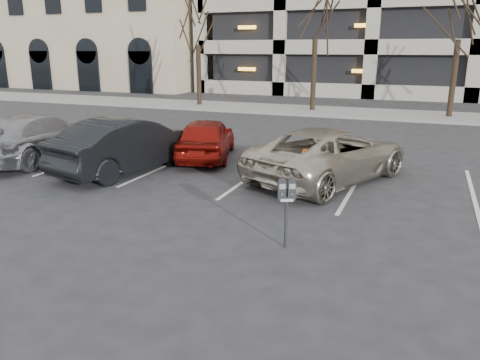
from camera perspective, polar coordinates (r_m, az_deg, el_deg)
name	(u,v)px	position (r m, az deg, el deg)	size (l,w,h in m)	color
ground	(278,204)	(10.73, 4.63, -2.89)	(140.00, 140.00, 0.00)	#28282B
sidewalk	(367,113)	(26.12, 15.26, 7.83)	(80.00, 4.00, 0.12)	gray
stall_lines	(255,173)	(13.24, 1.82, 0.81)	(16.90, 5.20, 0.00)	silver
office_building	(96,5)	(50.47, -17.16, 19.75)	(26.00, 16.20, 15.00)	tan
tree_a	(197,6)	(28.90, -5.24, 20.38)	(3.52, 3.52, 7.99)	black
parking_meter	(287,196)	(8.13, 5.71, -1.97)	(0.34, 0.24, 1.25)	black
suv_silver	(330,154)	(12.66, 10.87, 3.11)	(4.15, 5.62, 1.43)	#BFB6A3
car_red	(206,138)	(15.00, -4.14, 5.12)	(1.56, 3.89, 1.32)	maroon
car_dark	(129,144)	(13.77, -13.34, 4.25)	(1.64, 4.69, 1.55)	black
car_silver	(37,137)	(16.09, -23.49, 4.83)	(2.05, 5.03, 1.46)	#98999F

